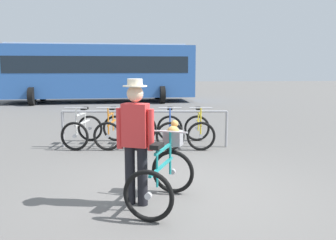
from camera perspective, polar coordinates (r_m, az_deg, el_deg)
name	(u,v)px	position (r m, az deg, el deg)	size (l,w,h in m)	color
ground_plane	(182,191)	(5.33, 2.40, -11.77)	(80.00, 80.00, 0.00)	#605E5B
bike_rack_rail	(145,119)	(7.99, -3.93, 0.25)	(3.90, 0.32, 0.88)	#99999E
racked_bike_white	(83,130)	(8.45, -14.07, -1.71)	(0.85, 1.19, 0.97)	black
racked_bike_orange	(112,130)	(8.31, -9.38, -1.74)	(0.76, 1.16, 0.97)	black
racked_bike_teal	(141,130)	(8.23, -4.56, -1.75)	(0.82, 1.18, 0.97)	black
racked_bike_blue	(170,130)	(8.21, 0.32, -1.75)	(0.73, 1.13, 0.97)	black
racked_bike_yellow	(199,130)	(8.24, 5.19, -1.74)	(0.73, 1.15, 0.97)	black
featured_bicycle	(165,169)	(4.75, -0.59, -8.18)	(1.01, 1.26, 1.09)	black
person_with_featured_bike	(136,137)	(4.60, -5.43, -2.85)	(0.51, 0.32, 1.72)	black
bus_distant	(99,70)	(18.85, -11.41, 8.25)	(10.16, 3.88, 3.08)	#3366B7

